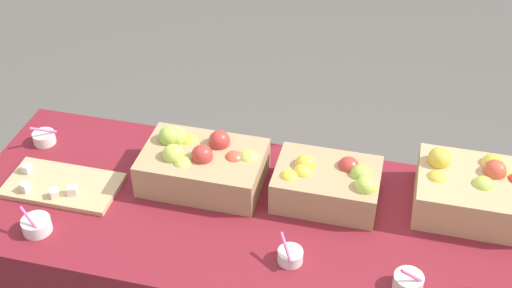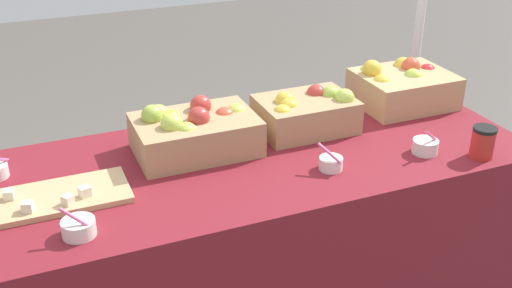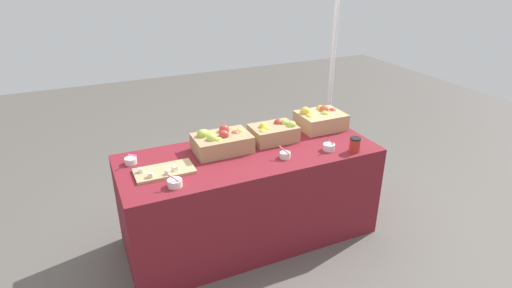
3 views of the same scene
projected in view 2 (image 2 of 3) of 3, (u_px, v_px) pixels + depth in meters
The scene contains 10 objects.
table at pixel (254, 245), 2.27m from camera, with size 1.90×0.76×0.74m, color maroon.
apple_crate_left at pixel (402, 86), 2.49m from camera, with size 0.37×0.30×0.19m.
apple_crate_middle at pixel (306, 112), 2.27m from camera, with size 0.35×0.24×0.16m.
apple_crate_right at pixel (194, 131), 2.11m from camera, with size 0.41×0.27×0.18m.
cutting_board_front at pixel (62, 196), 1.85m from camera, with size 0.39×0.21×0.05m.
sample_bowl_near at pixel (331, 163), 2.01m from camera, with size 0.08×0.09×0.09m.
sample_bowl_mid at pixel (425, 146), 2.12m from camera, with size 0.09×0.09×0.10m.
sample_bowl_extra at pixel (79, 228), 1.68m from camera, with size 0.09×0.09×0.10m.
coffee_cup at pixel (483, 142), 2.08m from camera, with size 0.08×0.08×0.11m.
tent_pole at pixel (422, 2), 2.93m from camera, with size 0.04×0.04×2.03m, color white.
Camera 2 is at (-0.71, -1.73, 1.72)m, focal length 43.27 mm.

